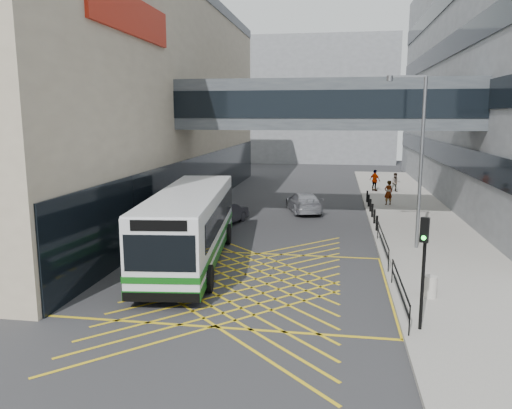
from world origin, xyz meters
The scene contains 18 objects.
ground centered at (0.00, 0.00, 0.00)m, with size 120.00×120.00×0.00m, color #333335.
building_whsmith centered at (-17.98, 16.00, 8.00)m, with size 24.17×42.00×16.00m.
building_far centered at (-2.00, 60.00, 9.00)m, with size 28.00×16.00×18.00m, color gray.
skybridge centered at (3.00, 12.00, 7.50)m, with size 20.00×4.10×3.00m.
pavement centered at (9.00, 15.00, 0.08)m, with size 6.00×54.00×0.16m, color #9A958C.
box_junction centered at (0.00, 0.00, 0.00)m, with size 12.00×9.00×0.01m.
bus centered at (-2.88, 2.59, 1.83)m, with size 4.21×12.45×3.42m.
car_white centered at (-4.50, 5.53, 0.70)m, with size 1.81×4.41×1.40m, color white.
car_dark centered at (-3.15, 10.96, 0.71)m, with size 1.77×4.52×1.42m, color black.
car_silver centered at (1.55, 15.87, 0.76)m, with size 2.05×4.86×1.51m, color #9C9DA4.
traffic_light centered at (6.53, -4.02, 2.54)m, with size 0.29×0.44×3.66m.
street_lamp centered at (7.77, 6.33, 5.07)m, with size 1.96×0.33×8.62m.
litter_bin centered at (7.39, -0.94, 0.57)m, with size 0.47×0.47×0.82m, color #ADA89E.
kerb_railings centered at (6.15, 1.78, 0.88)m, with size 0.05×12.54×1.00m.
bollards centered at (6.25, 15.00, 0.61)m, with size 0.14×10.14×0.90m.
pedestrian_a centered at (7.75, 19.04, 1.08)m, with size 0.74×0.53×1.85m, color gray.
pedestrian_b centered at (9.03, 25.81, 1.00)m, with size 0.82×0.47×1.67m, color gray.
pedestrian_c centered at (7.24, 26.05, 1.12)m, with size 1.13×0.54×1.91m, color gray.
Camera 1 is at (3.81, -19.48, 6.85)m, focal length 35.00 mm.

